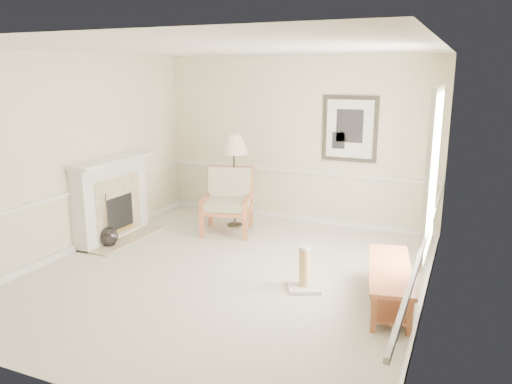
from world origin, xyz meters
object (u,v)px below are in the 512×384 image
at_px(armchair, 228,197).
at_px(floor_lamp, 234,147).
at_px(floor_vase, 109,237).
at_px(bench, 390,279).
at_px(scratching_post, 304,276).

bearing_deg(armchair, floor_lamp, 74.81).
distance_m(floor_vase, bench, 4.27).
bearing_deg(floor_lamp, armchair, -88.47).
distance_m(floor_lamp, bench, 3.73).
distance_m(bench, scratching_post, 1.03).
relative_size(floor_vase, floor_lamp, 0.53).
relative_size(floor_vase, scratching_post, 1.51).
bearing_deg(bench, floor_lamp, 145.90).
bearing_deg(scratching_post, floor_lamp, 133.69).
height_order(armchair, scratching_post, armchair).
bearing_deg(floor_vase, scratching_post, -4.95).
bearing_deg(floor_vase, armchair, 48.38).
xyz_separation_m(armchair, floor_lamp, (-0.01, 0.26, 0.82)).
height_order(bench, scratching_post, scratching_post).
relative_size(armchair, bench, 0.65).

